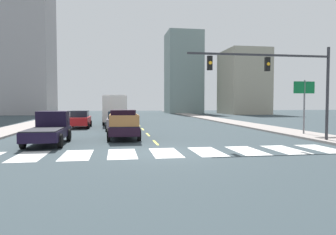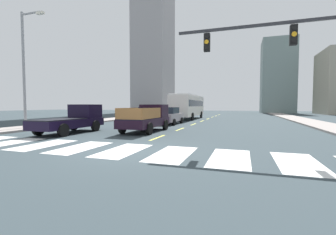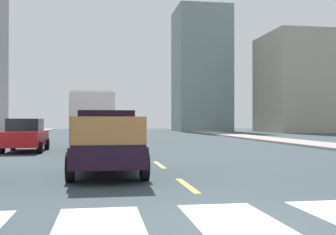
{
  "view_description": "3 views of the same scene",
  "coord_description": "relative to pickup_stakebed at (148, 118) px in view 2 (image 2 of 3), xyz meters",
  "views": [
    {
      "loc": [
        -2.4,
        -15.47,
        2.53
      ],
      "look_at": [
        2.7,
        15.72,
        1.0
      ],
      "focal_mm": 33.63,
      "sensor_mm": 36.0,
      "label": 1
    },
    {
      "loc": [
        4.73,
        -8.3,
        1.87
      ],
      "look_at": [
        -0.93,
        8.73,
        0.93
      ],
      "focal_mm": 24.22,
      "sensor_mm": 36.0,
      "label": 2
    },
    {
      "loc": [
        -2.13,
        -6.37,
        1.62
      ],
      "look_at": [
        1.38,
        15.67,
        1.78
      ],
      "focal_mm": 45.32,
      "sensor_mm": 36.0,
      "label": 3
    }
  ],
  "objects": [
    {
      "name": "lane_dash_1",
      "position": [
        1.94,
        1.98,
        -0.93
      ],
      "size": [
        0.16,
        2.4,
        0.01
      ],
      "primitive_type": "cube",
      "color": "#D8D447",
      "rests_on": "ground"
    },
    {
      "name": "lane_dash_0",
      "position": [
        1.94,
        -3.02,
        -0.93
      ],
      "size": [
        0.16,
        2.4,
        0.01
      ],
      "primitive_type": "cube",
      "color": "#D8D447",
      "rests_on": "ground"
    },
    {
      "name": "crosswalk_stripe_5",
      "position": [
        4.09,
        -7.02,
        -0.93
      ],
      "size": [
        1.38,
        3.14,
        0.01
      ],
      "primitive_type": "cube",
      "color": "silver",
      "rests_on": "ground"
    },
    {
      "name": "traffic_signal_gantry",
      "position": [
        9.78,
        -4.44,
        3.27
      ],
      "size": [
        9.2,
        0.27,
        6.0
      ],
      "color": "#2D2D33",
      "rests_on": "ground"
    },
    {
      "name": "ground_plane",
      "position": [
        1.94,
        -7.02,
        -0.94
      ],
      "size": [
        160.0,
        160.0,
        0.0
      ],
      "primitive_type": "plane",
      "color": "#303C41"
    },
    {
      "name": "pickup_stakebed",
      "position": [
        0.0,
        0.0,
        0.0
      ],
      "size": [
        2.18,
        5.2,
        1.96
      ],
      "rotation": [
        0.0,
        0.0,
        0.02
      ],
      "color": "black",
      "rests_on": "ground"
    },
    {
      "name": "sidewalk_left",
      "position": [
        -9.78,
        10.98,
        -0.86
      ],
      "size": [
        3.05,
        110.0,
        0.15
      ],
      "primitive_type": "cube",
      "color": "gray",
      "rests_on": "ground"
    },
    {
      "name": "lane_dash_3",
      "position": [
        1.94,
        11.98,
        -0.93
      ],
      "size": [
        0.16,
        2.4,
        0.01
      ],
      "primitive_type": "cube",
      "color": "#D8D447",
      "rests_on": "ground"
    },
    {
      "name": "lane_dash_6",
      "position": [
        1.94,
        26.98,
        -0.93
      ],
      "size": [
        0.16,
        2.4,
        0.01
      ],
      "primitive_type": "cube",
      "color": "#D8D447",
      "rests_on": "ground"
    },
    {
      "name": "lane_dash_2",
      "position": [
        1.94,
        6.98,
        -0.93
      ],
      "size": [
        0.16,
        2.4,
        0.01
      ],
      "primitive_type": "cube",
      "color": "#D8D447",
      "rests_on": "ground"
    },
    {
      "name": "crosswalk_stripe_2",
      "position": [
        -2.37,
        -7.02,
        -0.93
      ],
      "size": [
        1.38,
        3.14,
        0.01
      ],
      "primitive_type": "cube",
      "color": "silver",
      "rests_on": "ground"
    },
    {
      "name": "streetlight_left",
      "position": [
        -9.3,
        -2.12,
        4.03
      ],
      "size": [
        2.2,
        0.28,
        9.0
      ],
      "color": "gray",
      "rests_on": "ground"
    },
    {
      "name": "crosswalk_stripe_7",
      "position": [
        8.4,
        -7.02,
        -0.93
      ],
      "size": [
        1.38,
        3.14,
        0.01
      ],
      "primitive_type": "cube",
      "color": "silver",
      "rests_on": "ground"
    },
    {
      "name": "crosswalk_stripe_3",
      "position": [
        -0.21,
        -7.02,
        -0.93
      ],
      "size": [
        1.38,
        3.14,
        0.01
      ],
      "primitive_type": "cube",
      "color": "silver",
      "rests_on": "ground"
    },
    {
      "name": "crosswalk_stripe_6",
      "position": [
        6.25,
        -7.02,
        -0.93
      ],
      "size": [
        1.38,
        3.14,
        0.01
      ],
      "primitive_type": "cube",
      "color": "silver",
      "rests_on": "ground"
    },
    {
      "name": "sedan_far",
      "position": [
        -0.42,
        6.37,
        -0.08
      ],
      "size": [
        2.02,
        4.4,
        1.72
      ],
      "rotation": [
        0.0,
        0.0,
        -0.01
      ],
      "color": "gray",
      "rests_on": "ground"
    },
    {
      "name": "city_bus",
      "position": [
        -0.65,
        15.6,
        1.02
      ],
      "size": [
        2.72,
        10.8,
        3.32
      ],
      "rotation": [
        0.0,
        0.0,
        -0.02
      ],
      "color": "silver",
      "rests_on": "ground"
    },
    {
      "name": "crosswalk_stripe_4",
      "position": [
        1.94,
        -7.02,
        -0.93
      ],
      "size": [
        1.38,
        3.14,
        0.01
      ],
      "primitive_type": "cube",
      "color": "silver",
      "rests_on": "ground"
    },
    {
      "name": "lane_dash_7",
      "position": [
        1.94,
        31.98,
        -0.93
      ],
      "size": [
        0.16,
        2.4,
        0.01
      ],
      "primitive_type": "cube",
      "color": "#D8D447",
      "rests_on": "ground"
    },
    {
      "name": "sidewalk_right",
      "position": [
        13.66,
        10.98,
        -0.86
      ],
      "size": [
        3.05,
        110.0,
        0.15
      ],
      "primitive_type": "cube",
      "color": "gray",
      "rests_on": "ground"
    },
    {
      "name": "lane_dash_5",
      "position": [
        1.94,
        21.98,
        -0.93
      ],
      "size": [
        0.16,
        2.4,
        0.01
      ],
      "primitive_type": "cube",
      "color": "#D8D447",
      "rests_on": "ground"
    },
    {
      "name": "tower_tall_centre",
      "position": [
        -18.68,
        47.5,
        30.29
      ],
      "size": [
        9.6,
        11.61,
        62.45
      ],
      "primitive_type": "cube",
      "color": "#9A9799",
      "rests_on": "ground"
    },
    {
      "name": "block_mid_right",
      "position": [
        14.93,
        49.43,
        8.37
      ],
      "size": [
        7.86,
        8.21,
        18.61
      ],
      "primitive_type": "cube",
      "color": "gray",
      "rests_on": "ground"
    },
    {
      "name": "crosswalk_stripe_1",
      "position": [
        -4.52,
        -7.02,
        -0.93
      ],
      "size": [
        1.38,
        3.14,
        0.01
      ],
      "primitive_type": "cube",
      "color": "silver",
      "rests_on": "ground"
    },
    {
      "name": "sedan_near_left",
      "position": [
        -4.04,
        9.53,
        -0.08
      ],
      "size": [
        2.02,
        4.4,
        1.72
      ],
      "rotation": [
        0.0,
        0.0,
        -0.04
      ],
      "color": "red",
      "rests_on": "ground"
    },
    {
      "name": "lane_dash_4",
      "position": [
        1.94,
        16.98,
        -0.93
      ],
      "size": [
        0.16,
        2.4,
        0.01
      ],
      "primitive_type": "cube",
      "color": "#D8D447",
      "rests_on": "ground"
    },
    {
      "name": "pickup_dark",
      "position": [
        -4.52,
        -2.44,
        -0.02
      ],
      "size": [
        2.18,
        5.2,
        1.96
      ],
      "rotation": [
        0.0,
        0.0,
        -0.03
      ],
      "color": "black",
      "rests_on": "ground"
    }
  ]
}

